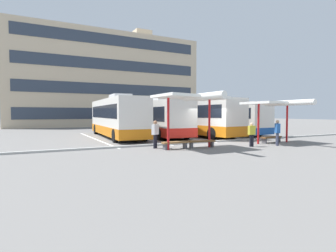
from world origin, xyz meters
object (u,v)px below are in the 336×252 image
at_px(coach_bus_1, 156,118).
at_px(bench_2, 271,138).
at_px(coach_bus_3, 221,118).
at_px(waiting_passenger_2, 252,133).
at_px(coach_bus_2, 191,118).
at_px(waiting_shelter_0, 192,98).
at_px(coach_bus_0, 116,118).
at_px(waiting_passenger_0, 155,132).
at_px(bench_1, 202,142).
at_px(waiting_shelter_1, 277,104).
at_px(waiting_passenger_1, 277,131).
at_px(bench_0, 175,143).

xyz_separation_m(coach_bus_1, bench_2, (5.05, -9.02, -1.30)).
bearing_deg(coach_bus_3, waiting_passenger_2, -118.19).
bearing_deg(waiting_passenger_2, coach_bus_2, 82.47).
height_order(coach_bus_2, waiting_shelter_0, coach_bus_2).
xyz_separation_m(coach_bus_1, waiting_shelter_0, (-1.92, -9.34, 1.37)).
relative_size(coach_bus_0, waiting_passenger_0, 7.20).
bearing_deg(bench_1, waiting_passenger_2, -19.11).
height_order(waiting_shelter_0, waiting_shelter_1, waiting_shelter_0).
bearing_deg(bench_2, bench_1, -179.89).
bearing_deg(waiting_shelter_1, waiting_shelter_0, 179.39).
bearing_deg(coach_bus_0, waiting_shelter_0, -80.12).
bearing_deg(waiting_passenger_1, coach_bus_3, 71.98).
relative_size(coach_bus_0, bench_1, 6.88).
height_order(coach_bus_3, bench_1, coach_bus_3).
bearing_deg(coach_bus_0, coach_bus_1, -8.58).
bearing_deg(bench_2, coach_bus_0, 132.26).
relative_size(waiting_shelter_0, waiting_passenger_1, 2.79).
bearing_deg(coach_bus_1, waiting_shelter_1, -61.80).
bearing_deg(coach_bus_3, bench_1, -134.07).
xyz_separation_m(coach_bus_0, coach_bus_1, (3.64, -0.55, -0.08)).
height_order(coach_bus_2, bench_0, coach_bus_2).
height_order(coach_bus_2, waiting_passenger_2, coach_bus_2).
bearing_deg(waiting_passenger_2, waiting_shelter_0, 169.27).
xyz_separation_m(waiting_shelter_0, waiting_passenger_2, (3.99, -0.76, -2.14)).
relative_size(coach_bus_3, waiting_passenger_1, 6.68).
relative_size(coach_bus_1, coach_bus_3, 0.98).
relative_size(waiting_shelter_0, waiting_passenger_2, 3.05).
bearing_deg(waiting_shelter_0, coach_bus_2, 58.30).
relative_size(coach_bus_3, bench_2, 5.66).
distance_m(coach_bus_1, waiting_shelter_0, 9.64).
distance_m(waiting_shelter_0, bench_2, 7.47).
distance_m(bench_0, waiting_passenger_0, 1.41).
xyz_separation_m(waiting_shelter_1, waiting_passenger_1, (-1.08, -1.05, -1.81)).
height_order(coach_bus_0, waiting_shelter_0, coach_bus_0).
bearing_deg(coach_bus_3, bench_2, -104.23).
height_order(bench_0, bench_2, same).
distance_m(bench_1, waiting_passenger_1, 5.23).
xyz_separation_m(bench_1, waiting_passenger_0, (-2.71, 0.99, 0.64)).
bearing_deg(bench_1, coach_bus_2, 62.04).
distance_m(coach_bus_2, bench_0, 10.16).
relative_size(coach_bus_0, coach_bus_1, 1.10).
bearing_deg(bench_1, coach_bus_0, 105.32).
bearing_deg(coach_bus_2, bench_1, -117.96).
bearing_deg(coach_bus_3, waiting_shelter_1, -103.61).
xyz_separation_m(coach_bus_3, waiting_shelter_1, (-2.15, -8.87, 1.14)).
height_order(waiting_shelter_1, waiting_passenger_1, waiting_shelter_1).
xyz_separation_m(coach_bus_2, waiting_passenger_0, (-7.01, -7.13, -0.75)).
height_order(coach_bus_2, bench_1, coach_bus_2).
relative_size(coach_bus_3, waiting_passenger_2, 7.30).
relative_size(waiting_passenger_1, waiting_passenger_2, 1.09).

